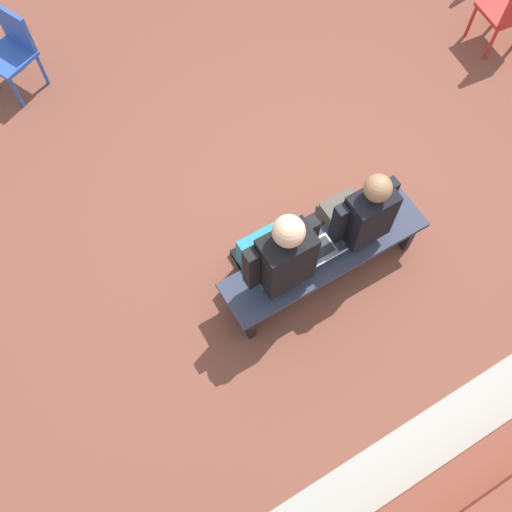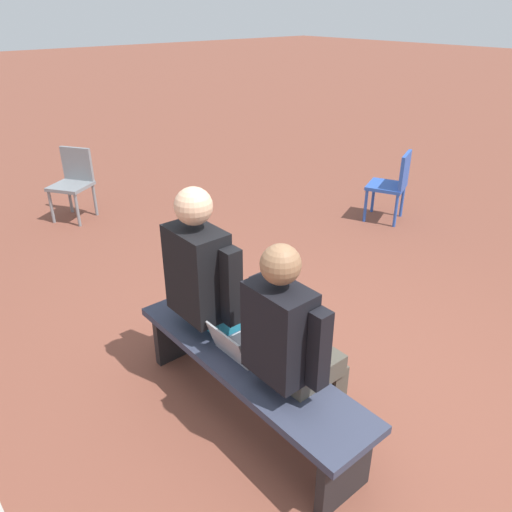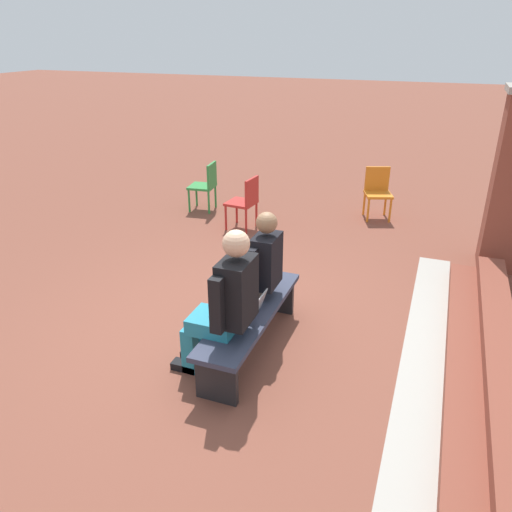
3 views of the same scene
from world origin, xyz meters
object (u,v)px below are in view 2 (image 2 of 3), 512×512
(plastic_chair_near_bench_right, at_px, (74,179))
(bench, at_px, (247,370))
(person_adult, at_px, (213,284))
(plastic_chair_near_bench_left, at_px, (393,182))
(person_student, at_px, (293,343))
(laptop, at_px, (239,347))

(plastic_chair_near_bench_right, bearing_deg, bench, 172.42)
(person_adult, xyz_separation_m, plastic_chair_near_bench_left, (0.96, -3.29, -0.27))
(bench, relative_size, person_adult, 1.26)
(bench, bearing_deg, person_student, -168.16)
(laptop, bearing_deg, plastic_chair_near_bench_left, -68.63)
(bench, bearing_deg, plastic_chair_near_bench_left, -67.65)
(person_student, distance_m, plastic_chair_near_bench_left, 3.72)
(laptop, distance_m, plastic_chair_near_bench_right, 3.90)
(person_student, xyz_separation_m, plastic_chair_near_bench_left, (1.70, -3.30, -0.23))
(laptop, bearing_deg, person_adult, -13.03)
(person_adult, height_order, laptop, person_adult)
(person_student, height_order, plastic_chair_near_bench_left, person_student)
(person_student, relative_size, person_adult, 0.94)
(person_adult, bearing_deg, laptop, 166.97)
(person_adult, bearing_deg, plastic_chair_near_bench_left, -73.80)
(person_adult, relative_size, plastic_chair_near_bench_right, 1.70)
(laptop, height_order, plastic_chair_near_bench_left, plastic_chair_near_bench_left)
(bench, bearing_deg, plastic_chair_near_bench_right, -7.58)
(bench, xyz_separation_m, person_adult, (0.43, -0.07, 0.40))
(plastic_chair_near_bench_left, bearing_deg, person_adult, 106.20)
(bench, distance_m, plastic_chair_near_bench_left, 3.64)
(bench, relative_size, plastic_chair_near_bench_right, 2.14)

